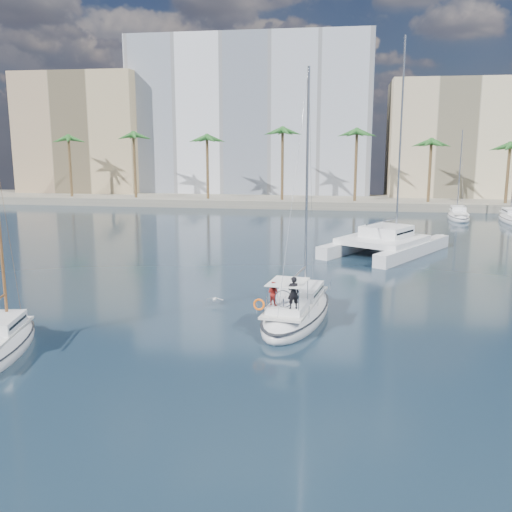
# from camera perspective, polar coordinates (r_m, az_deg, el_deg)

# --- Properties ---
(ground) EXTENTS (160.00, 160.00, 0.00)m
(ground) POSITION_cam_1_polar(r_m,az_deg,el_deg) (33.44, -0.43, -6.02)
(ground) COLOR black
(ground) RESTS_ON ground
(quay) EXTENTS (120.00, 14.00, 1.20)m
(quay) POSITION_cam_1_polar(r_m,az_deg,el_deg) (93.11, 5.79, 5.45)
(quay) COLOR gray
(quay) RESTS_ON ground
(building_modern) EXTENTS (42.00, 16.00, 28.00)m
(building_modern) POSITION_cam_1_polar(r_m,az_deg,el_deg) (105.99, -0.34, 13.46)
(building_modern) COLOR white
(building_modern) RESTS_ON ground
(building_tan_left) EXTENTS (22.00, 14.00, 22.00)m
(building_tan_left) POSITION_cam_1_polar(r_m,az_deg,el_deg) (111.06, -16.46, 11.36)
(building_tan_left) COLOR tan
(building_tan_left) RESTS_ON ground
(building_beige) EXTENTS (20.00, 14.00, 20.00)m
(building_beige) POSITION_cam_1_polar(r_m,az_deg,el_deg) (102.86, 18.76, 10.71)
(building_beige) COLOR beige
(building_beige) RESTS_ON ground
(palm_left) EXTENTS (3.60, 3.60, 12.30)m
(palm_left) POSITION_cam_1_polar(r_m,az_deg,el_deg) (96.82, -15.16, 11.08)
(palm_left) COLOR brown
(palm_left) RESTS_ON ground
(palm_centre) EXTENTS (3.60, 3.60, 12.30)m
(palm_centre) POSITION_cam_1_polar(r_m,az_deg,el_deg) (88.65, 5.76, 11.43)
(palm_centre) COLOR brown
(palm_centre) RESTS_ON ground
(main_sloop) EXTENTS (4.62, 10.38, 14.88)m
(main_sloop) POSITION_cam_1_polar(r_m,az_deg,el_deg) (32.86, 4.10, -5.47)
(main_sloop) COLOR white
(main_sloop) RESTS_ON ground
(catamaran) EXTENTS (12.45, 14.89, 19.29)m
(catamaran) POSITION_cam_1_polar(r_m,az_deg,el_deg) (53.45, 12.79, 1.55)
(catamaran) COLOR white
(catamaran) RESTS_ON ground
(seagull) EXTENTS (1.11, 0.48, 0.20)m
(seagull) POSITION_cam_1_polar(r_m,az_deg,el_deg) (35.69, -4.15, -4.33)
(seagull) COLOR silver
(seagull) RESTS_ON ground
(moored_yacht_a) EXTENTS (3.37, 9.52, 11.90)m
(moored_yacht_a) POSITION_cam_1_polar(r_m,az_deg,el_deg) (80.48, 19.57, 3.52)
(moored_yacht_a) COLOR white
(moored_yacht_a) RESTS_ON ground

